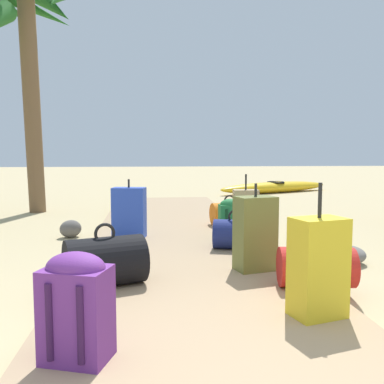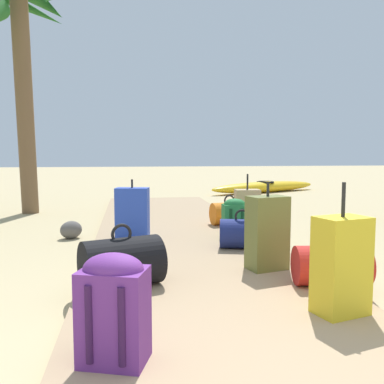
{
  "view_description": "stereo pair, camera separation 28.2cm",
  "coord_description": "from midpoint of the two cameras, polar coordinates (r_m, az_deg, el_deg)",
  "views": [
    {
      "loc": [
        -0.34,
        -1.39,
        1.11
      ],
      "look_at": [
        0.28,
        4.54,
        0.55
      ],
      "focal_mm": 38.96,
      "sensor_mm": 36.0,
      "label": 1
    },
    {
      "loc": [
        -0.62,
        -1.35,
        1.11
      ],
      "look_at": [
        0.28,
        4.54,
        0.55
      ],
      "focal_mm": 38.96,
      "sensor_mm": 36.0,
      "label": 2
    }
  ],
  "objects": [
    {
      "name": "palm_tree_far_left",
      "position": [
        8.5,
        -23.57,
        20.83
      ],
      "size": [
        2.14,
        2.13,
        4.39
      ],
      "color": "brown",
      "rests_on": "ground"
    },
    {
      "name": "duffel_bag_navy",
      "position": [
        4.54,
        5.09,
        -5.7
      ],
      "size": [
        0.54,
        0.42,
        0.43
      ],
      "color": "navy",
      "rests_on": "boardwalk"
    },
    {
      "name": "suitcase_tan",
      "position": [
        5.52,
        6.11,
        -2.5
      ],
      "size": [
        0.34,
        0.23,
        0.76
      ],
      "color": "tan",
      "rests_on": "boardwalk"
    },
    {
      "name": "rock_right_far",
      "position": [
        4.56,
        19.49,
        -7.86
      ],
      "size": [
        0.51,
        0.51,
        0.18
      ],
      "primitive_type": "ellipsoid",
      "rotation": [
        0.0,
        0.0,
        2.57
      ],
      "color": "slate",
      "rests_on": "ground"
    },
    {
      "name": "backpack_purple",
      "position": [
        2.16,
        -14.49,
        -14.85
      ],
      "size": [
        0.37,
        0.32,
        0.55
      ],
      "color": "#6B2D84",
      "rests_on": "boardwalk"
    },
    {
      "name": "suitcase_olive",
      "position": [
        3.73,
        8.12,
        -5.55
      ],
      "size": [
        0.38,
        0.3,
        0.77
      ],
      "color": "olive",
      "rests_on": "boardwalk"
    },
    {
      "name": "backpack_green",
      "position": [
        5.08,
        4.25,
        -3.46
      ],
      "size": [
        0.28,
        0.22,
        0.48
      ],
      "color": "#237538",
      "rests_on": "boardwalk"
    },
    {
      "name": "boardwalk",
      "position": [
        5.62,
        -3.67,
        -5.61
      ],
      "size": [
        2.05,
        8.26,
        0.08
      ],
      "primitive_type": "cube",
      "color": "tan",
      "rests_on": "ground"
    },
    {
      "name": "duffel_bag_black",
      "position": [
        3.3,
        -12.03,
        -9.42
      ],
      "size": [
        0.69,
        0.56,
        0.49
      ],
      "color": "black",
      "rests_on": "boardwalk"
    },
    {
      "name": "duffel_bag_red",
      "position": [
        3.42,
        16.3,
        -9.62
      ],
      "size": [
        0.61,
        0.39,
        0.42
      ],
      "color": "red",
      "rests_on": "boardwalk"
    },
    {
      "name": "suitcase_yellow",
      "position": [
        2.81,
        17.03,
        -9.6
      ],
      "size": [
        0.37,
        0.3,
        0.85
      ],
      "color": "gold",
      "rests_on": "boardwalk"
    },
    {
      "name": "ground_plane",
      "position": [
        4.83,
        -2.79,
        -7.93
      ],
      "size": [
        60.0,
        60.0,
        0.0
      ],
      "primitive_type": "plane",
      "color": "tan"
    },
    {
      "name": "duffel_bag_orange",
      "position": [
        6.03,
        3.78,
        -2.93
      ],
      "size": [
        0.55,
        0.38,
        0.43
      ],
      "color": "orange",
      "rests_on": "boardwalk"
    },
    {
      "name": "kayak",
      "position": [
        11.97,
        9.34,
        0.7
      ],
      "size": [
        3.65,
        2.06,
        0.31
      ],
      "color": "gold",
      "rests_on": "ground"
    },
    {
      "name": "suitcase_blue",
      "position": [
        5.12,
        -9.73,
        -2.84
      ],
      "size": [
        0.43,
        0.28,
        0.71
      ],
      "color": "#2847B7",
      "rests_on": "boardwalk"
    },
    {
      "name": "rock_left_near",
      "position": [
        5.69,
        -17.6,
        -4.96
      ],
      "size": [
        0.37,
        0.36,
        0.23
      ],
      "primitive_type": "ellipsoid",
      "rotation": [
        0.0,
        0.0,
        0.65
      ],
      "color": "#5B5651",
      "rests_on": "ground"
    }
  ]
}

